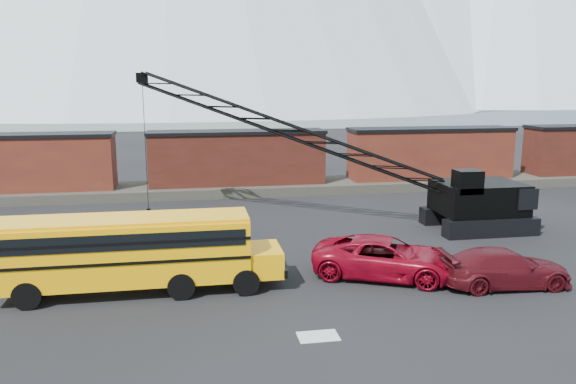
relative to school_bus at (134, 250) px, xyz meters
name	(u,v)px	position (x,y,z in m)	size (l,w,h in m)	color
ground	(284,295)	(6.00, -1.38, -1.79)	(160.00, 160.00, 0.00)	black
gravel_berm	(238,188)	(6.00, 20.62, -1.44)	(120.00, 5.00, 0.70)	#4D493F
boxcar_west_near	(19,163)	(-10.00, 20.62, 0.97)	(13.70, 3.10, 4.17)	#4A1A15
boxcar_mid	(237,158)	(6.00, 20.62, 0.97)	(13.70, 3.10, 4.17)	#4C1A15
boxcar_east_near	(430,153)	(22.00, 20.62, 0.97)	(13.70, 3.10, 4.17)	#4A1A15
snow_patch	(318,336)	(6.50, -5.38, -1.78)	(1.40, 0.90, 0.02)	silver
school_bus	(134,250)	(0.00, 0.00, 0.00)	(11.65, 2.65, 3.19)	#FFAA05
red_pickup	(385,258)	(10.79, -0.04, -0.90)	(2.97, 6.43, 1.79)	maroon
maroon_suv	(504,268)	(15.39, -2.01, -0.99)	(2.26, 5.57, 1.62)	#4C0D14
crawler_crane	(298,134)	(8.78, 10.07, 3.70)	(22.60, 8.85, 9.31)	black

